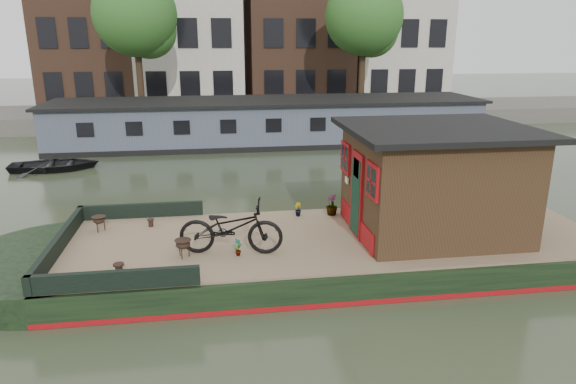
{
  "coord_description": "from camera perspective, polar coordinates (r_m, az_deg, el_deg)",
  "views": [
    {
      "loc": [
        -2.65,
        -10.47,
        4.91
      ],
      "look_at": [
        -1.04,
        0.5,
        1.57
      ],
      "focal_mm": 32.0,
      "sensor_mm": 36.0,
      "label": 1
    }
  ],
  "objects": [
    {
      "name": "bicycle",
      "position": [
        10.54,
        -6.37,
        -3.94
      ],
      "size": [
        2.21,
        1.08,
        1.11
      ],
      "primitive_type": "imported",
      "rotation": [
        0.0,
        0.0,
        1.4
      ],
      "color": "black",
      "rests_on": "houseboat_deck"
    },
    {
      "name": "potted_plant_d",
      "position": [
        12.87,
        4.88,
        -1.43
      ],
      "size": [
        0.38,
        0.38,
        0.52
      ],
      "primitive_type": "imported",
      "rotation": [
        0.0,
        0.0,
        5.08
      ],
      "color": "maroon",
      "rests_on": "houseboat_deck"
    },
    {
      "name": "tree_right",
      "position": [
        30.84,
        8.67,
        18.4
      ],
      "size": [
        4.4,
        4.4,
        7.4
      ],
      "color": "#332316",
      "rests_on": "quay"
    },
    {
      "name": "bow_bulwark",
      "position": [
        11.49,
        -19.98,
        -5.14
      ],
      "size": [
        3.0,
        4.0,
        0.35
      ],
      "color": "black",
      "rests_on": "houseboat_deck"
    },
    {
      "name": "far_houseboat",
      "position": [
        24.93,
        -2.16,
        7.64
      ],
      "size": [
        20.4,
        4.4,
        2.11
      ],
      "color": "#454E5C",
      "rests_on": "ground"
    },
    {
      "name": "dinghy",
      "position": [
        21.83,
        -24.54,
        3.13
      ],
      "size": [
        3.45,
        2.59,
        0.68
      ],
      "primitive_type": "imported",
      "rotation": [
        0.0,
        0.0,
        1.65
      ],
      "color": "black",
      "rests_on": "ground"
    },
    {
      "name": "brazier_front",
      "position": [
        10.61,
        -11.55,
        -6.17
      ],
      "size": [
        0.41,
        0.41,
        0.38
      ],
      "primitive_type": null,
      "rotation": [
        0.0,
        0.0,
        0.18
      ],
      "color": "black",
      "rests_on": "houseboat_deck"
    },
    {
      "name": "potted_plant_b",
      "position": [
        12.77,
        1.1,
        -1.94
      ],
      "size": [
        0.21,
        0.23,
        0.34
      ],
      "primitive_type": "imported",
      "rotation": [
        0.0,
        0.0,
        1.95
      ],
      "color": "brown",
      "rests_on": "houseboat_deck"
    },
    {
      "name": "bollard_port",
      "position": [
        12.5,
        -15.0,
        -3.32
      ],
      "size": [
        0.16,
        0.16,
        0.19
      ],
      "primitive_type": "cylinder",
      "color": "black",
      "rests_on": "houseboat_deck"
    },
    {
      "name": "tree_left",
      "position": [
        29.79,
        -16.31,
        18.01
      ],
      "size": [
        4.4,
        4.4,
        7.4
      ],
      "color": "#332316",
      "rests_on": "quay"
    },
    {
      "name": "cabin",
      "position": [
        11.92,
        15.9,
        1.36
      ],
      "size": [
        4.0,
        3.5,
        2.42
      ],
      "color": "black",
      "rests_on": "houseboat_deck"
    },
    {
      "name": "houseboat_deck",
      "position": [
        11.62,
        5.47,
        -4.98
      ],
      "size": [
        11.8,
        3.8,
        0.05
      ],
      "primitive_type": "cube",
      "color": "#775F4A",
      "rests_on": "houseboat_hull"
    },
    {
      "name": "quay",
      "position": [
        31.4,
        -3.46,
        8.55
      ],
      "size": [
        60.0,
        6.0,
        0.9
      ],
      "primitive_type": "cube",
      "color": "#47443F",
      "rests_on": "ground"
    },
    {
      "name": "houseboat_hull",
      "position": [
        11.53,
        -1.08,
        -6.98
      ],
      "size": [
        14.01,
        4.02,
        0.6
      ],
      "color": "black",
      "rests_on": "ground"
    },
    {
      "name": "brazier_rear",
      "position": [
        12.54,
        -20.23,
        -3.32
      ],
      "size": [
        0.42,
        0.42,
        0.36
      ],
      "primitive_type": null,
      "rotation": [
        0.0,
        0.0,
        0.32
      ],
      "color": "black",
      "rests_on": "houseboat_deck"
    },
    {
      "name": "potted_plant_a",
      "position": [
        10.52,
        -5.58,
        -6.13
      ],
      "size": [
        0.22,
        0.24,
        0.37
      ],
      "primitive_type": "imported",
      "rotation": [
        0.0,
        0.0,
        1.02
      ],
      "color": "#A15F2E",
      "rests_on": "houseboat_deck"
    },
    {
      "name": "bollard_stbd",
      "position": [
        10.19,
        -18.27,
        -8.16
      ],
      "size": [
        0.2,
        0.2,
        0.23
      ],
      "primitive_type": "cylinder",
      "color": "black",
      "rests_on": "houseboat_deck"
    },
    {
      "name": "ground",
      "position": [
        11.86,
        5.38,
        -7.79
      ],
      "size": [
        120.0,
        120.0,
        0.0
      ],
      "primitive_type": "plane",
      "color": "#273220",
      "rests_on": "ground"
    }
  ]
}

